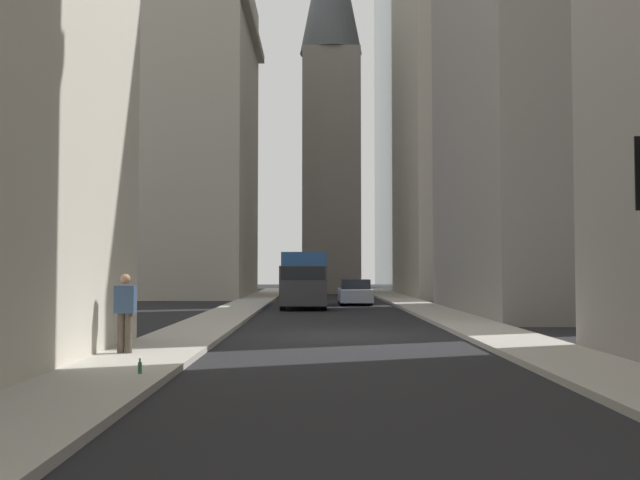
% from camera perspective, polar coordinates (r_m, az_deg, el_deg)
% --- Properties ---
extents(ground_plane, '(135.00, 135.00, 0.00)m').
position_cam_1_polar(ground_plane, '(20.51, 1.90, -8.02)').
color(ground_plane, black).
extents(sidewalk_right, '(90.00, 2.20, 0.14)m').
position_cam_1_polar(sidewalk_right, '(20.82, -10.69, -7.70)').
color(sidewalk_right, '#A8A399').
rests_on(sidewalk_right, ground_plane).
extents(sidewalk_left, '(90.00, 2.20, 0.14)m').
position_cam_1_polar(sidewalk_left, '(21.16, 14.28, -7.59)').
color(sidewalk_left, '#A8A399').
rests_on(sidewalk_left, ground_plane).
extents(building_left_far, '(14.45, 10.50, 31.60)m').
position_cam_1_polar(building_left_far, '(52.37, 12.55, 12.90)').
color(building_left_far, '#A8A091').
rests_on(building_left_far, ground_plane).
extents(building_left_midfar, '(13.59, 10.50, 23.71)m').
position_cam_1_polar(building_left_midfar, '(33.59, 20.19, 14.80)').
color(building_left_midfar, gray).
rests_on(building_left_midfar, ground_plane).
extents(building_right_far, '(13.62, 10.50, 23.15)m').
position_cam_1_polar(building_right_far, '(50.95, -11.55, 8.44)').
color(building_right_far, '#A8A091').
rests_on(building_right_far, ground_plane).
extents(church_spire, '(5.20, 5.20, 33.33)m').
position_cam_1_polar(church_spire, '(58.33, 0.92, 12.90)').
color(church_spire, gray).
rests_on(church_spire, ground_plane).
extents(delivery_truck, '(6.46, 2.25, 2.84)m').
position_cam_1_polar(delivery_truck, '(34.96, -1.34, -3.33)').
color(delivery_truck, '#285699').
rests_on(delivery_truck, ground_plane).
extents(sedan_silver, '(4.30, 1.78, 1.42)m').
position_cam_1_polar(sedan_silver, '(38.26, 2.95, -4.44)').
color(sedan_silver, '#B7BABF').
rests_on(sedan_silver, ground_plane).
extents(pedestrian, '(0.26, 0.44, 1.74)m').
position_cam_1_polar(pedestrian, '(15.62, -16.08, -5.66)').
color(pedestrian, '#473D33').
rests_on(pedestrian, sidewalk_right).
extents(discarded_bottle, '(0.07, 0.07, 0.27)m').
position_cam_1_polar(discarded_bottle, '(12.58, -14.92, -10.33)').
color(discarded_bottle, '#236033').
rests_on(discarded_bottle, sidewalk_right).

